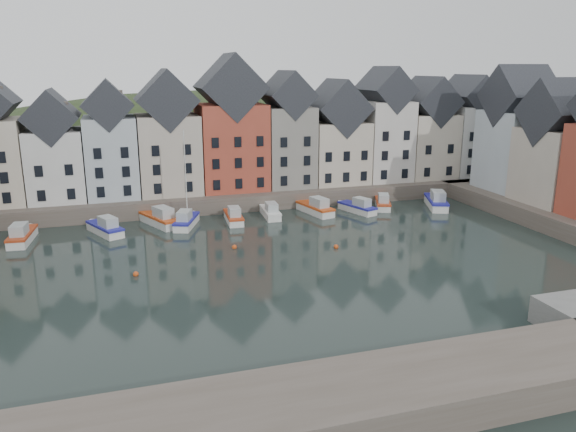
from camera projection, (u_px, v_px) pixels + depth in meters
name	position (u px, v px, depth m)	size (l,w,h in m)	color
ground	(296.00, 271.00, 51.19)	(260.00, 260.00, 0.00)	black
far_quay	(229.00, 192.00, 78.62)	(90.00, 16.00, 2.00)	#4F463D
near_wall	(241.00, 422.00, 27.77)	(50.00, 6.00, 2.00)	#4F463D
hillside	(205.00, 261.00, 107.49)	(153.60, 70.40, 64.00)	#242F17
far_terrace	(254.00, 137.00, 75.66)	(72.37, 8.16, 17.78)	beige
right_terrace	(562.00, 146.00, 66.68)	(8.30, 24.25, 16.36)	#ABB7BE
mooring_buoys	(240.00, 255.00, 54.93)	(20.50, 5.50, 0.50)	#C34617
boat_a	(22.00, 236.00, 59.25)	(2.52, 6.40, 2.40)	silver
boat_b	(106.00, 228.00, 62.16)	(4.23, 6.31, 2.33)	silver
boat_c	(160.00, 219.00, 65.63)	(4.52, 6.95, 2.56)	silver
boat_d	(186.00, 221.00, 65.08)	(3.85, 6.22, 11.38)	silver
boat_e	(234.00, 217.00, 67.04)	(2.13, 5.78, 2.18)	silver
boat_f	(270.00, 212.00, 69.30)	(2.09, 5.68, 2.14)	silver
boat_g	(316.00, 208.00, 70.83)	(3.33, 6.63, 2.44)	silver
boat_h	(358.00, 207.00, 71.51)	(3.51, 5.96, 2.19)	silver
boat_i	(383.00, 203.00, 73.83)	(3.82, 5.92, 2.18)	silver
boat_j	(436.00, 202.00, 73.92)	(4.54, 7.20, 2.65)	silver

